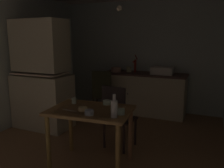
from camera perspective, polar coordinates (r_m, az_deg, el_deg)
ground_plane at (r=3.89m, az=-2.01°, el=-13.46°), size 4.89×4.89×0.00m
wall_back at (r=5.42m, az=7.06°, el=6.84°), size 3.71×0.10×2.44m
wall_left at (r=4.67m, az=-23.26°, el=5.35°), size 0.10×3.99×2.44m
hutch_cabinet at (r=4.38m, az=-16.80°, el=1.32°), size 1.02×0.59×1.94m
counter_cabinet at (r=5.13m, az=7.79°, el=-2.23°), size 1.79×0.64×0.88m
sink_basin at (r=4.95m, az=12.21°, el=3.23°), size 0.44×0.34×0.15m
hand_pump at (r=5.13m, az=5.66°, el=4.73°), size 0.05×0.27×0.39m
mixing_bowl_counter at (r=5.20m, az=1.06°, el=3.53°), size 0.22×0.22×0.10m
stoneware_crock at (r=5.19m, az=4.17°, el=3.58°), size 0.11×0.11×0.12m
dining_table at (r=2.95m, az=-5.23°, el=-8.26°), size 1.06×0.78×0.76m
chair_far_side at (r=3.43m, az=1.34°, el=-7.88°), size 0.46×0.46×0.96m
chair_by_counter at (r=4.77m, az=-2.34°, el=-2.31°), size 0.49×0.49×0.99m
serving_bowl_wide at (r=2.85m, az=-7.20°, el=-6.04°), size 0.10×0.10×0.05m
soup_bowl_small at (r=3.09m, az=-1.26°, el=-4.52°), size 0.11×0.11×0.06m
sauce_dish at (r=2.69m, az=-5.60°, el=-6.94°), size 0.10×0.10×0.06m
teacup_mint at (r=3.17m, az=-9.28°, el=-4.05°), size 0.06×0.06×0.08m
mug_tall at (r=2.69m, az=2.21°, el=-6.78°), size 0.09×0.09×0.07m
glass_bottle at (r=2.57m, az=0.53°, el=-5.93°), size 0.08×0.08×0.26m
table_knife at (r=2.89m, az=-10.40°, el=-6.34°), size 0.20×0.03×0.00m
teaspoon_near_bowl at (r=2.82m, az=1.70°, el=-6.57°), size 0.12×0.09×0.00m
pendant_bulb at (r=3.66m, az=1.82°, el=18.04°), size 0.08×0.08×0.08m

